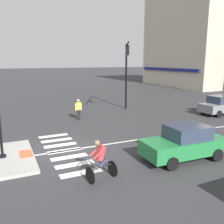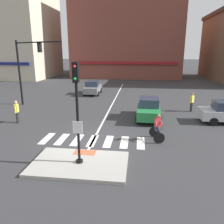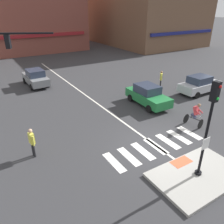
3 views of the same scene
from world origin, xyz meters
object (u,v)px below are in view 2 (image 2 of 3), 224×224
Objects in this scene: pedestrian_at_curb_left at (17,110)px; cyclist at (157,127)px; car_green_eastbound_mid at (149,109)px; car_grey_westbound_distant at (93,88)px; pedestrian_waiting_far_side at (192,101)px; signal_pole at (77,105)px; traffic_light_mast at (27,63)px.

cyclist is at bearing -12.40° from pedestrian_at_curb_left.
car_green_eastbound_mid is 1.00× the size of car_grey_westbound_distant.
pedestrian_at_curb_left is (-9.66, -2.26, 0.17)m from car_green_eastbound_mid.
car_grey_westbound_distant is 2.49× the size of pedestrian_waiting_far_side.
signal_pole is 8.87m from car_green_eastbound_mid.
car_grey_westbound_distant is at bearing 75.14° from pedestrian_at_curb_left.
pedestrian_waiting_far_side is (10.29, -7.10, 0.17)m from car_grey_westbound_distant.
car_green_eastbound_mid is 11.66m from car_grey_westbound_distant.
pedestrian_at_curb_left is (-6.22, 5.65, -1.91)m from signal_pole.
car_grey_westbound_distant is at bearing 145.40° from pedestrian_waiting_far_side.
signal_pole reaches higher than pedestrian_waiting_far_side.
car_green_eastbound_mid is (11.16, -2.79, -3.32)m from traffic_light_mast.
signal_pole is at bearing -137.58° from cyclist.
signal_pole is 17.99m from car_grey_westbound_distant.
car_green_eastbound_mid is at bearing 94.31° from cyclist.
cyclist is 7.87m from pedestrian_waiting_far_side.
pedestrian_at_curb_left is 1.00× the size of pedestrian_waiting_far_side.
pedestrian_waiting_far_side is (13.47, 4.86, 0.00)m from pedestrian_at_curb_left.
traffic_light_mast is 11.97m from car_green_eastbound_mid.
traffic_light_mast is at bearing 179.27° from pedestrian_waiting_far_side.
traffic_light_mast is 1.47× the size of car_grey_westbound_distant.
signal_pole is 5.50m from cyclist.
pedestrian_at_curb_left is (1.51, -5.05, -3.15)m from traffic_light_mast.
pedestrian_waiting_far_side is (14.98, -0.19, -3.15)m from traffic_light_mast.
car_grey_westbound_distant is at bearing 115.72° from cyclist.
signal_pole is at bearing -80.19° from car_grey_westbound_distant.
traffic_light_mast is 15.30m from pedestrian_waiting_far_side.
pedestrian_at_curb_left is at bearing 167.60° from cyclist.
signal_pole reaches higher than pedestrian_at_curb_left.
signal_pole is at bearing -124.61° from pedestrian_waiting_far_side.
pedestrian_at_curb_left is at bearing -166.82° from car_green_eastbound_mid.
traffic_light_mast is 8.98m from car_grey_westbound_distant.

